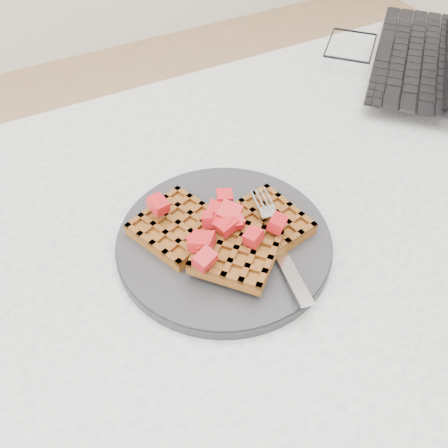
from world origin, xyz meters
name	(u,v)px	position (x,y,z in m)	size (l,w,h in m)	color
ground	(252,441)	(0.00, 0.00, 0.00)	(4.00, 4.00, 0.00)	tan
table	(269,283)	(0.00, 0.00, 0.64)	(1.20, 0.80, 0.75)	silver
plate	(224,242)	(-0.07, 0.01, 0.76)	(0.27, 0.27, 0.02)	#252528
waffles	(226,233)	(-0.07, 0.00, 0.78)	(0.21, 0.20, 0.03)	#90551E
strawberry_pile	(224,216)	(-0.07, 0.01, 0.80)	(0.15, 0.15, 0.02)	#960008
fork	(276,242)	(-0.02, -0.04, 0.77)	(0.02, 0.18, 0.02)	silver
laptop	(404,47)	(0.42, 0.24, 0.79)	(0.45, 0.45, 0.26)	black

